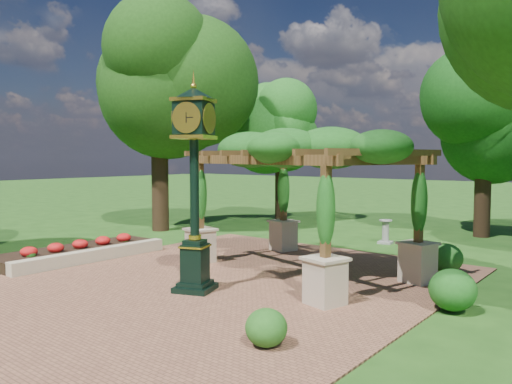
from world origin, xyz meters
The scene contains 13 objects.
ground centered at (0.00, 0.00, 0.00)m, with size 120.00×120.00×0.00m, color #1E4714.
brick_plaza centered at (0.00, 1.00, 0.02)m, with size 10.00×12.00×0.04m, color brown.
border_wall centered at (-4.60, 0.50, 0.20)m, with size 0.35×5.00×0.40m, color #C6B793.
flower_bed centered at (-5.50, 0.50, 0.18)m, with size 1.50×5.00×0.36m, color red.
pedestal_clock centered at (0.12, 0.10, 2.85)m, with size 1.21×1.21×4.76m.
pergola centered at (0.89, 3.28, 3.15)m, with size 6.88×5.26×3.84m.
sundial centered at (0.77, 9.04, 0.38)m, with size 0.55×0.55×0.87m.
shrub_front centered at (3.49, -1.57, 0.35)m, with size 0.70×0.70×0.63m, color #215618.
shrub_mid centered at (5.25, 2.31, 0.46)m, with size 0.94×0.94×0.84m, color #195016.
shrub_back centered at (4.04, 5.63, 0.43)m, with size 0.87×0.87×0.78m, color #215F1B.
tree_west_near centered at (-8.12, 6.06, 6.14)m, with size 5.16×5.16×8.92m.
tree_west_far centered at (-6.38, 12.42, 4.44)m, with size 3.49×3.49×6.49m.
tree_north centered at (3.06, 12.86, 4.71)m, with size 3.64×3.64×6.88m.
Camera 1 is at (8.36, -7.87, 3.13)m, focal length 35.00 mm.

